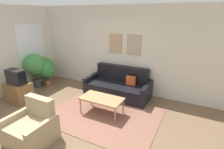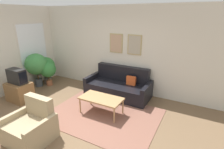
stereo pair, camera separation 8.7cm
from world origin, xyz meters
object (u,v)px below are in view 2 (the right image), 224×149
(armchair, at_px, (31,127))
(potted_plant_tall, at_px, (36,65))
(coffee_table, at_px, (101,99))
(couch, at_px, (119,86))
(tv, at_px, (17,76))

(armchair, relative_size, potted_plant_tall, 0.73)
(coffee_table, bearing_deg, armchair, -115.55)
(couch, relative_size, armchair, 2.32)
(potted_plant_tall, bearing_deg, coffee_table, -9.48)
(couch, xyz_separation_m, coffee_table, (0.09, -1.18, 0.11))
(tv, height_order, armchair, tv)
(coffee_table, height_order, potted_plant_tall, potted_plant_tall)
(tv, relative_size, potted_plant_tall, 0.47)
(armchair, bearing_deg, tv, 152.28)
(potted_plant_tall, bearing_deg, couch, 13.91)
(couch, distance_m, tv, 2.97)
(couch, xyz_separation_m, tv, (-2.39, -1.70, 0.47))
(couch, xyz_separation_m, potted_plant_tall, (-2.81, -0.70, 0.48))
(couch, height_order, tv, tv)
(armchair, bearing_deg, couch, 78.31)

